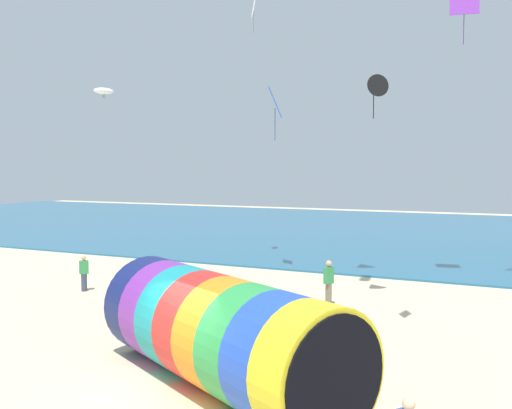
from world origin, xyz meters
TOP-DOWN VIEW (x-y plane):
  - ground_plane at (0.00, 0.00)m, footprint 120.00×120.00m
  - sea at (0.00, 36.37)m, footprint 120.00×40.00m
  - giant_inflatable_tube at (0.79, 1.39)m, footprint 8.04×5.98m
  - kite_white_parafoil at (-10.85, 11.30)m, footprint 0.84×1.03m
  - kite_white_diamond at (-6.04, 17.73)m, footprint 0.62×0.81m
  - kite_blue_diamond at (-3.68, 15.13)m, footprint 0.98×1.22m
  - kite_black_delta at (2.01, 11.27)m, footprint 1.22×1.24m
  - bystander_near_water at (-9.58, 8.31)m, footprint 0.39×0.42m
  - bystander_mid_beach at (0.63, 10.22)m, footprint 0.35×0.42m

SIDE VIEW (x-z plane):
  - ground_plane at x=0.00m, z-range 0.00..0.00m
  - sea at x=0.00m, z-range 0.00..0.10m
  - bystander_near_water at x=-9.58m, z-range 0.00..1.53m
  - bystander_mid_beach at x=0.63m, z-range 0.02..1.76m
  - giant_inflatable_tube at x=0.79m, z-range 0.00..2.68m
  - kite_black_delta at x=2.01m, z-range 7.43..9.04m
  - kite_blue_diamond at x=-3.68m, z-range 7.08..9.64m
  - kite_white_parafoil at x=-10.85m, z-range 8.61..9.11m
  - kite_white_diamond at x=-6.04m, z-range 12.84..14.80m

